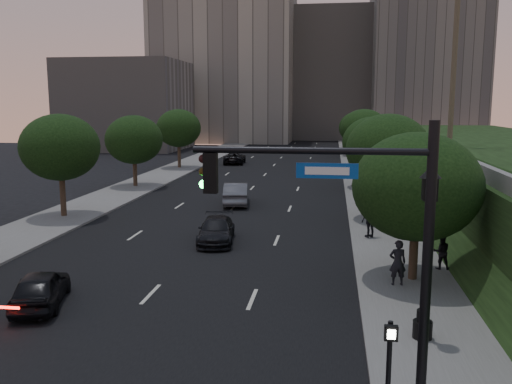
# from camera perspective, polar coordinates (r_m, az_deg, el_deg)

# --- Properties ---
(ground) EXTENTS (160.00, 160.00, 0.00)m
(ground) POSITION_cam_1_polar(r_m,az_deg,el_deg) (17.54, -16.54, -15.90)
(ground) COLOR black
(ground) RESTS_ON ground
(road_surface) EXTENTS (16.00, 140.00, 0.02)m
(road_surface) POSITION_cam_1_polar(r_m,az_deg,el_deg) (45.48, -0.76, 0.04)
(road_surface) COLOR black
(road_surface) RESTS_ON ground
(sidewalk_right) EXTENTS (4.50, 140.00, 0.15)m
(sidewalk_right) POSITION_cam_1_polar(r_m,az_deg,el_deg) (45.07, 12.22, -0.18)
(sidewalk_right) COLOR slate
(sidewalk_right) RESTS_ON ground
(sidewalk_left) EXTENTS (4.50, 140.00, 0.15)m
(sidewalk_left) POSITION_cam_1_polar(r_m,az_deg,el_deg) (48.10, -12.92, 0.39)
(sidewalk_left) COLOR slate
(sidewalk_left) RESTS_ON ground
(parapet_wall) EXTENTS (0.35, 90.00, 0.70)m
(parapet_wall) POSITION_cam_1_polar(r_m,az_deg,el_deg) (42.97, 16.95, 4.92)
(parapet_wall) COLOR slate
(parapet_wall) RESTS_ON embankment
(office_block_left) EXTENTS (26.00, 20.00, 32.00)m
(office_block_left) POSITION_cam_1_polar(r_m,az_deg,el_deg) (108.73, -3.15, 13.88)
(office_block_left) COLOR #9A9687
(office_block_left) RESTS_ON ground
(office_block_mid) EXTENTS (22.00, 18.00, 26.00)m
(office_block_mid) POSITION_cam_1_polar(r_m,az_deg,el_deg) (116.49, 7.77, 12.03)
(office_block_mid) COLOR gray
(office_block_mid) RESTS_ON ground
(office_block_right) EXTENTS (20.00, 22.00, 36.00)m
(office_block_right) POSITION_cam_1_polar(r_m,az_deg,el_deg) (112.18, 17.34, 14.37)
(office_block_right) COLOR slate
(office_block_right) RESTS_ON ground
(office_block_filler) EXTENTS (18.00, 16.00, 14.00)m
(office_block_filler) POSITION_cam_1_polar(r_m,az_deg,el_deg) (90.53, -13.42, 8.86)
(office_block_filler) COLOR gray
(office_block_filler) RESTS_ON ground
(tree_right_a) EXTENTS (5.20, 5.20, 6.24)m
(tree_right_a) POSITION_cam_1_polar(r_m,az_deg,el_deg) (22.86, 16.56, 0.54)
(tree_right_a) COLOR #38281C
(tree_right_a) RESTS_ON ground
(tree_right_b) EXTENTS (5.20, 5.20, 6.74)m
(tree_right_b) POSITION_cam_1_polar(r_m,az_deg,el_deg) (34.64, 13.72, 4.36)
(tree_right_b) COLOR #38281C
(tree_right_b) RESTS_ON ground
(tree_right_c) EXTENTS (5.20, 5.20, 6.24)m
(tree_right_c) POSITION_cam_1_polar(r_m,az_deg,el_deg) (47.59, 12.19, 5.11)
(tree_right_c) COLOR #38281C
(tree_right_c) RESTS_ON ground
(tree_right_d) EXTENTS (5.20, 5.20, 6.74)m
(tree_right_d) POSITION_cam_1_polar(r_m,az_deg,el_deg) (61.51, 11.29, 6.51)
(tree_right_d) COLOR #38281C
(tree_right_d) RESTS_ON ground
(tree_right_e) EXTENTS (5.20, 5.20, 6.24)m
(tree_right_e) POSITION_cam_1_polar(r_m,az_deg,el_deg) (76.50, 10.67, 6.68)
(tree_right_e) COLOR #38281C
(tree_right_e) RESTS_ON ground
(tree_left_b) EXTENTS (5.00, 5.00, 6.71)m
(tree_left_b) POSITION_cam_1_polar(r_m,az_deg,el_deg) (36.74, -19.93, 4.43)
(tree_left_b) COLOR #38281C
(tree_left_b) RESTS_ON ground
(tree_left_c) EXTENTS (5.00, 5.00, 6.34)m
(tree_left_c) POSITION_cam_1_polar(r_m,az_deg,el_deg) (48.60, -12.74, 5.39)
(tree_left_c) COLOR #38281C
(tree_left_c) RESTS_ON ground
(tree_left_d) EXTENTS (5.00, 5.00, 6.71)m
(tree_left_d) POSITION_cam_1_polar(r_m,az_deg,el_deg) (61.85, -8.15, 6.67)
(tree_left_d) COLOR #38281C
(tree_left_d) RESTS_ON ground
(traffic_signal_mast) EXTENTS (5.68, 0.56, 7.00)m
(traffic_signal_mast) POSITION_cam_1_polar(r_m,az_deg,el_deg) (12.87, 12.71, -7.57)
(traffic_signal_mast) COLOR black
(traffic_signal_mast) RESTS_ON ground
(street_lamp) EXTENTS (0.64, 0.64, 5.62)m
(street_lamp) POSITION_cam_1_polar(r_m,az_deg,el_deg) (17.35, 17.47, -6.91)
(street_lamp) COLOR black
(street_lamp) RESTS_ON ground
(pedestrian_signal) EXTENTS (0.30, 0.33, 2.50)m
(pedestrian_signal) POSITION_cam_1_polar(r_m,az_deg,el_deg) (13.24, 13.85, -16.91)
(pedestrian_signal) COLOR black
(pedestrian_signal) RESTS_ON ground
(sedan_near_left) EXTENTS (2.70, 4.28, 1.36)m
(sedan_near_left) POSITION_cam_1_polar(r_m,az_deg,el_deg) (21.59, -21.73, -9.38)
(sedan_near_left) COLOR black
(sedan_near_left) RESTS_ON ground
(sedan_mid_left) EXTENTS (2.40, 5.10, 1.62)m
(sedan_mid_left) POSITION_cam_1_polar(r_m,az_deg,el_deg) (39.73, -2.11, -0.16)
(sedan_mid_left) COLOR slate
(sedan_mid_left) RESTS_ON ground
(sedan_far_left) EXTENTS (2.69, 5.24, 1.42)m
(sedan_far_left) POSITION_cam_1_polar(r_m,az_deg,el_deg) (66.52, -2.24, 3.59)
(sedan_far_left) COLOR black
(sedan_far_left) RESTS_ON ground
(sedan_near_right) EXTENTS (2.39, 4.69, 1.30)m
(sedan_near_right) POSITION_cam_1_polar(r_m,az_deg,el_deg) (29.04, -4.20, -4.05)
(sedan_near_right) COLOR black
(sedan_near_right) RESTS_ON ground
(sedan_far_right) EXTENTS (1.86, 4.01, 1.33)m
(sedan_far_right) POSITION_cam_1_polar(r_m,az_deg,el_deg) (57.15, 6.22, 2.55)
(sedan_far_right) COLOR #5B5F62
(sedan_far_right) RESTS_ON ground
(pedestrian_a) EXTENTS (0.73, 0.53, 1.85)m
(pedestrian_a) POSITION_cam_1_polar(r_m,az_deg,el_deg) (22.51, 14.68, -7.20)
(pedestrian_a) COLOR black
(pedestrian_a) RESTS_ON sidewalk_right
(pedestrian_b) EXTENTS (0.78, 0.62, 1.56)m
(pedestrian_b) POSITION_cam_1_polar(r_m,az_deg,el_deg) (25.22, 18.92, -5.96)
(pedestrian_b) COLOR black
(pedestrian_b) RESTS_ON sidewalk_right
(pedestrian_c) EXTENTS (1.18, 0.96, 1.87)m
(pedestrian_c) POSITION_cam_1_polar(r_m,az_deg,el_deg) (29.99, 11.96, -2.95)
(pedestrian_c) COLOR black
(pedestrian_c) RESTS_ON sidewalk_right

